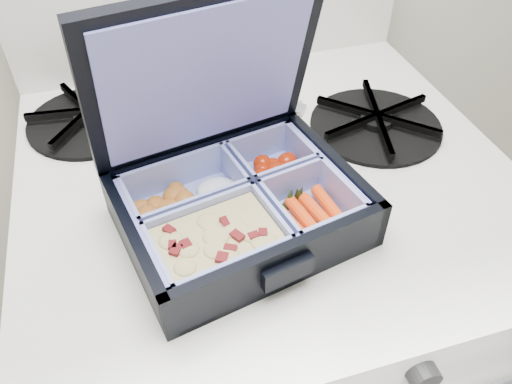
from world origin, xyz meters
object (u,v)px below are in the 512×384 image
object	(u,v)px
stove	(260,342)
bento_box	(240,208)
burner_grate	(377,119)
fork	(283,141)

from	to	relation	value
stove	bento_box	distance (m)	0.51
stove	burner_grate	size ratio (longest dim) A/B	5.08
fork	bento_box	bearing A→B (deg)	-90.50
burner_grate	fork	world-z (taller)	burner_grate
stove	fork	distance (m)	0.47
stove	fork	bearing A→B (deg)	30.75
burner_grate	stove	bearing A→B (deg)	-174.07
stove	bento_box	bearing A→B (deg)	-117.87
burner_grate	fork	xyz separation A→B (m)	(-0.14, 0.00, -0.01)
bento_box	burner_grate	bearing A→B (deg)	17.49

